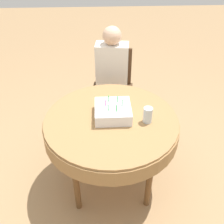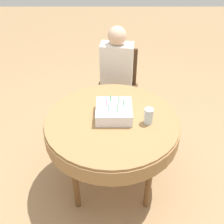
# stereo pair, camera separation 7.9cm
# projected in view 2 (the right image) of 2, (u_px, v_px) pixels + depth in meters

# --- Properties ---
(ground_plane) EXTENTS (12.00, 12.00, 0.00)m
(ground_plane) POSITION_uv_depth(u_px,v_px,m) (111.00, 178.00, 2.51)
(ground_plane) COLOR #A37F56
(dining_table) EXTENTS (1.09, 1.09, 0.73)m
(dining_table) POSITION_uv_depth(u_px,v_px,m) (111.00, 127.00, 2.13)
(dining_table) COLOR #9E7547
(dining_table) RESTS_ON ground_plane
(chair) EXTENTS (0.51, 0.51, 0.87)m
(chair) POSITION_uv_depth(u_px,v_px,m) (116.00, 86.00, 2.97)
(chair) COLOR #4C331E
(chair) RESTS_ON ground_plane
(person) EXTENTS (0.35, 0.31, 1.18)m
(person) POSITION_uv_depth(u_px,v_px,m) (116.00, 73.00, 2.76)
(person) COLOR #DBB293
(person) RESTS_ON ground_plane
(birthday_cake) EXTENTS (0.28, 0.28, 0.15)m
(birthday_cake) POSITION_uv_depth(u_px,v_px,m) (113.00, 111.00, 2.07)
(birthday_cake) COLOR white
(birthday_cake) RESTS_ON dining_table
(drinking_glass) EXTENTS (0.07, 0.07, 0.13)m
(drinking_glass) POSITION_uv_depth(u_px,v_px,m) (148.00, 116.00, 2.00)
(drinking_glass) COLOR silver
(drinking_glass) RESTS_ON dining_table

